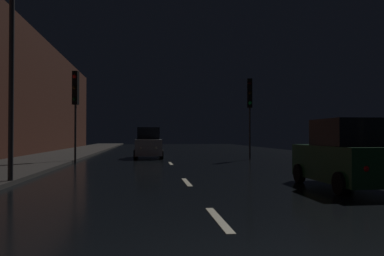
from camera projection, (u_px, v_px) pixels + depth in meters
ground at (165, 157)px, 28.58m from camera, size 27.67×84.00×0.02m
sidewalk_left at (57, 156)px, 27.70m from camera, size 4.40×84.00×0.15m
building_facade_left at (1, 82)px, 24.02m from camera, size 0.80×63.00×9.69m
lane_centerline at (184, 179)px, 13.95m from camera, size 0.16×16.73×0.01m
traffic_light_far_right at (250, 100)px, 25.41m from camera, size 0.36×0.48×5.25m
traffic_light_far_left at (75, 96)px, 22.13m from camera, size 0.36×0.48×5.20m
streetlamp_overhead at (27, 35)px, 12.31m from camera, size 1.70×0.44×7.12m
car_approaching_headlights at (148, 144)px, 26.99m from camera, size 1.93×4.18×2.11m
car_parked_right_near at (345, 156)px, 11.64m from camera, size 1.87×4.06×2.04m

